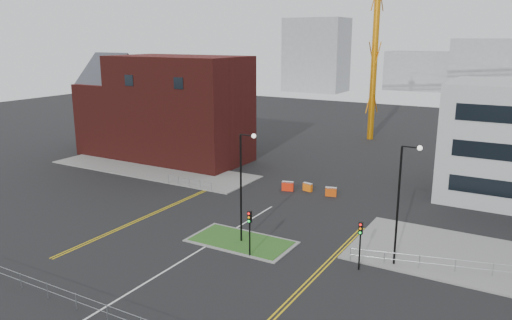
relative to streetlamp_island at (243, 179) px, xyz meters
The scene contains 23 objects.
ground 9.91m from the streetlamp_island, 105.50° to the right, with size 200.00×200.00×0.00m, color black.
pavement_left 26.80m from the streetlamp_island, 147.78° to the left, with size 28.00×8.00×0.12m, color slate.
island_kerb 5.38m from the streetlamp_island, behind, with size 8.60×4.60×0.08m, color slate.
grass_island 5.36m from the streetlamp_island, behind, with size 8.00×4.00×0.12m, color #224F1A.
brick_building 32.20m from the streetlamp_island, 141.56° to the left, with size 24.20×10.07×14.24m.
streetlamp_island is the anchor object (origin of this frame).
streetlamp_right_near 12.17m from the streetlamp_island, ahead, with size 1.46×0.36×9.18m.
traffic_light_island 3.92m from the streetlamp_island, 48.59° to the right, with size 0.28×0.33×3.65m.
traffic_light_right 10.19m from the streetlamp_island, ahead, with size 0.28×0.33×3.65m.
railing_front 14.91m from the streetlamp_island, 99.00° to the right, with size 24.05×0.05×1.10m.
railing_left 17.22m from the streetlamp_island, 142.89° to the left, with size 6.05×0.05×1.10m.
railing_right 19.18m from the streetlamp_island, 10.84° to the left, with size 19.05×5.05×1.10m.
centre_line 8.38m from the streetlamp_island, 110.29° to the right, with size 0.15×30.00×0.01m, color silver.
yellow_left_a 12.61m from the streetlamp_island, 169.89° to the left, with size 0.12×24.00×0.01m, color gold.
yellow_left_b 12.35m from the streetlamp_island, 169.62° to the left, with size 0.12×24.00×0.01m, color gold.
yellow_right_a 9.29m from the streetlamp_island, 15.36° to the right, with size 0.12×20.00×0.01m, color gold.
yellow_right_b 9.53m from the streetlamp_island, 14.78° to the right, with size 0.12×20.00×0.01m, color gold.
skyline_a 119.82m from the streetlamp_island, 110.65° to the left, with size 18.00×12.00×22.00m, color gray.
skyline_b 122.28m from the streetlamp_island, 86.35° to the left, with size 24.00×12.00×16.00m, color gray.
skyline_d 132.40m from the streetlamp_island, 94.43° to the left, with size 30.00×12.00×12.00m, color gray.
barrier_left 15.65m from the streetlamp_island, 102.49° to the left, with size 1.32×0.73×1.05m.
barrier_mid 16.34m from the streetlamp_island, 94.73° to the left, with size 1.13×0.59×0.91m.
barrier_right 15.94m from the streetlamp_island, 83.93° to the left, with size 1.22×0.69×0.98m.
Camera 1 is at (22.16, -24.44, 16.38)m, focal length 35.00 mm.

